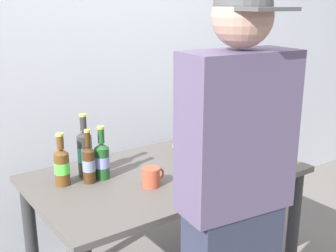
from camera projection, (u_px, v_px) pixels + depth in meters
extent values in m
cube|color=#56514C|center=(166.00, 174.00, 2.29)|extent=(1.42, 0.83, 0.03)
cylinder|color=#2D2D30|center=(293.00, 226.00, 2.47)|extent=(0.07, 0.07, 0.69)
cylinder|color=#2D2D30|center=(31.00, 241.00, 2.32)|extent=(0.07, 0.07, 0.69)
cylinder|color=#2D2D30|center=(213.00, 185.00, 3.03)|extent=(0.07, 0.07, 0.69)
cube|color=#B7BABC|center=(209.00, 157.00, 2.48)|extent=(0.38, 0.34, 0.01)
cube|color=#232326|center=(211.00, 157.00, 2.46)|extent=(0.30, 0.23, 0.00)
cube|color=#B7BABC|center=(200.00, 133.00, 2.60)|extent=(0.33, 0.18, 0.18)
cube|color=black|center=(200.00, 134.00, 2.60)|extent=(0.31, 0.17, 0.17)
cylinder|color=brown|center=(62.00, 169.00, 2.10)|extent=(0.07, 0.07, 0.16)
cone|color=brown|center=(61.00, 151.00, 2.07)|extent=(0.07, 0.07, 0.03)
cylinder|color=brown|center=(60.00, 142.00, 2.06)|extent=(0.03, 0.03, 0.07)
cylinder|color=#BFB74C|center=(60.00, 135.00, 2.05)|extent=(0.04, 0.04, 0.01)
cylinder|color=#57E543|center=(62.00, 168.00, 2.09)|extent=(0.08, 0.08, 0.06)
cylinder|color=#333333|center=(85.00, 156.00, 2.19)|extent=(0.08, 0.08, 0.22)
cone|color=#333333|center=(84.00, 133.00, 2.16)|extent=(0.08, 0.08, 0.03)
cylinder|color=#333333|center=(83.00, 124.00, 2.15)|extent=(0.03, 0.03, 0.08)
cylinder|color=#BFB74C|center=(83.00, 115.00, 2.13)|extent=(0.04, 0.04, 0.01)
cylinder|color=teal|center=(85.00, 154.00, 2.19)|extent=(0.08, 0.08, 0.08)
cylinder|color=#1E5123|center=(102.00, 163.00, 2.17)|extent=(0.07, 0.07, 0.16)
cone|color=#1E5123|center=(101.00, 145.00, 2.15)|extent=(0.07, 0.07, 0.03)
cylinder|color=#1E5123|center=(101.00, 136.00, 2.13)|extent=(0.03, 0.03, 0.08)
cylinder|color=#BFB74C|center=(101.00, 128.00, 2.12)|extent=(0.04, 0.04, 0.01)
cylinder|color=#8992D5|center=(102.00, 162.00, 2.17)|extent=(0.08, 0.08, 0.06)
cylinder|color=#472B14|center=(89.00, 167.00, 2.12)|extent=(0.06, 0.06, 0.17)
cone|color=#472B14|center=(88.00, 149.00, 2.10)|extent=(0.06, 0.06, 0.02)
cylinder|color=#472B14|center=(88.00, 139.00, 2.08)|extent=(0.03, 0.03, 0.08)
cylinder|color=#BFB74C|center=(87.00, 131.00, 2.07)|extent=(0.03, 0.03, 0.01)
cylinder|color=gray|center=(89.00, 165.00, 2.12)|extent=(0.06, 0.06, 0.06)
cube|color=#594C6B|center=(237.00, 133.00, 1.53)|extent=(0.44, 0.24, 0.59)
sphere|color=tan|center=(242.00, 17.00, 1.41)|extent=(0.21, 0.21, 0.21)
sphere|color=#4C4C4C|center=(243.00, 5.00, 1.40)|extent=(0.20, 0.20, 0.20)
cube|color=#4C4C4C|center=(267.00, 9.00, 1.30)|extent=(0.18, 0.13, 0.01)
cylinder|color=#BF4C33|center=(151.00, 177.00, 2.09)|extent=(0.09, 0.09, 0.09)
torus|color=#BF4C33|center=(159.00, 174.00, 2.11)|extent=(0.06, 0.01, 0.06)
cube|color=silver|center=(100.00, 51.00, 2.71)|extent=(6.00, 0.10, 2.60)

